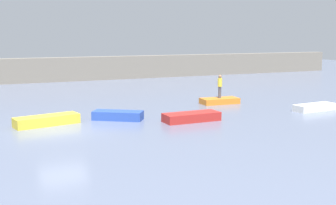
{
  "coord_description": "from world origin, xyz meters",
  "views": [
    {
      "loc": [
        -3.57,
        -21.95,
        5.02
      ],
      "look_at": [
        6.72,
        1.47,
        0.87
      ],
      "focal_mm": 45.06,
      "sensor_mm": 36.0,
      "label": 1
    }
  ],
  "objects_px": {
    "rowboat_yellow": "(47,120)",
    "rowboat_white": "(315,107)",
    "rowboat_blue": "(118,115)",
    "rowboat_red": "(191,117)",
    "person_yellow_shirt": "(220,85)",
    "rowboat_orange": "(220,101)"
  },
  "relations": [
    {
      "from": "rowboat_blue",
      "to": "rowboat_red",
      "type": "relative_size",
      "value": 0.88
    },
    {
      "from": "rowboat_yellow",
      "to": "rowboat_orange",
      "type": "xyz_separation_m",
      "value": [
        12.64,
        2.55,
        -0.06
      ]
    },
    {
      "from": "rowboat_yellow",
      "to": "person_yellow_shirt",
      "type": "bearing_deg",
      "value": -0.4
    },
    {
      "from": "rowboat_yellow",
      "to": "rowboat_white",
      "type": "bearing_deg",
      "value": -20.1
    },
    {
      "from": "rowboat_yellow",
      "to": "rowboat_orange",
      "type": "relative_size",
      "value": 1.28
    },
    {
      "from": "rowboat_orange",
      "to": "rowboat_white",
      "type": "height_order",
      "value": "rowboat_white"
    },
    {
      "from": "rowboat_yellow",
      "to": "rowboat_white",
      "type": "relative_size",
      "value": 1.16
    },
    {
      "from": "rowboat_red",
      "to": "rowboat_orange",
      "type": "height_order",
      "value": "rowboat_red"
    },
    {
      "from": "rowboat_orange",
      "to": "rowboat_white",
      "type": "relative_size",
      "value": 0.9
    },
    {
      "from": "rowboat_red",
      "to": "rowboat_orange",
      "type": "xyz_separation_m",
      "value": [
        4.75,
        4.83,
        -0.05
      ]
    },
    {
      "from": "rowboat_white",
      "to": "rowboat_orange",
      "type": "bearing_deg",
      "value": 126.04
    },
    {
      "from": "rowboat_orange",
      "to": "rowboat_blue",
      "type": "bearing_deg",
      "value": -159.33
    },
    {
      "from": "rowboat_blue",
      "to": "rowboat_white",
      "type": "xyz_separation_m",
      "value": [
        12.89,
        -2.34,
        -0.04
      ]
    },
    {
      "from": "rowboat_blue",
      "to": "rowboat_white",
      "type": "distance_m",
      "value": 13.1
    },
    {
      "from": "rowboat_yellow",
      "to": "rowboat_blue",
      "type": "bearing_deg",
      "value": -13.78
    },
    {
      "from": "rowboat_white",
      "to": "person_yellow_shirt",
      "type": "distance_m",
      "value": 6.73
    },
    {
      "from": "rowboat_yellow",
      "to": "rowboat_orange",
      "type": "bearing_deg",
      "value": -0.4
    },
    {
      "from": "rowboat_orange",
      "to": "rowboat_white",
      "type": "bearing_deg",
      "value": -46.03
    },
    {
      "from": "rowboat_red",
      "to": "rowboat_white",
      "type": "height_order",
      "value": "rowboat_red"
    },
    {
      "from": "rowboat_yellow",
      "to": "rowboat_white",
      "type": "xyz_separation_m",
      "value": [
        16.97,
        -2.48,
        -0.05
      ]
    },
    {
      "from": "rowboat_yellow",
      "to": "rowboat_red",
      "type": "xyz_separation_m",
      "value": [
        7.89,
        -2.29,
        -0.01
      ]
    },
    {
      "from": "rowboat_orange",
      "to": "person_yellow_shirt",
      "type": "xyz_separation_m",
      "value": [
        -0.0,
        0.0,
        1.16
      ]
    }
  ]
}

